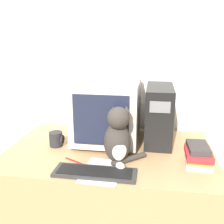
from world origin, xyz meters
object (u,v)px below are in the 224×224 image
Objects in this scene: computer_tower at (159,114)px; cat at (118,138)px; crt_monitor at (108,111)px; book_stack at (198,155)px; keyboard at (95,172)px; mug at (56,139)px; pen at (74,161)px.

computer_tower is 1.18× the size of cat.
computer_tower is at bearing 38.64° from cat.
book_stack is at bearing -24.79° from crt_monitor.
keyboard is 0.48m from mug.
crt_monitor is 0.36m from computer_tower.
cat is (0.11, 0.16, 0.15)m from keyboard.
cat reaches higher than keyboard.
pen is (-0.14, -0.36, -0.22)m from crt_monitor.
computer_tower reaches higher than mug.
crt_monitor is 0.67m from book_stack.
computer_tower is 0.92× the size of keyboard.
book_stack is 0.93m from mug.
keyboard is 0.20m from pen.
book_stack is at bearing -12.84° from cat.
computer_tower is 3.22× the size of pen.
cat reaches higher than mug.
pen is at bearing 141.43° from keyboard.
crt_monitor is 2.34× the size of book_stack.
mug is (-0.19, 0.21, 0.05)m from pen.
book_stack is (0.58, 0.21, 0.05)m from keyboard.
cat is at bearing -69.80° from crt_monitor.
mug is (-0.35, 0.33, 0.04)m from keyboard.
computer_tower is at bearing 39.31° from pen.
book_stack is 2.10× the size of mug.
crt_monitor reaches higher than computer_tower.
computer_tower is at bearing 16.41° from mug.
crt_monitor is at bearing -171.58° from computer_tower.
crt_monitor is at bearing 91.22° from cat.
book_stack reaches higher than mug.
keyboard is at bearing -43.94° from mug.
pen is at bearing -47.80° from mug.
cat reaches higher than pen.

